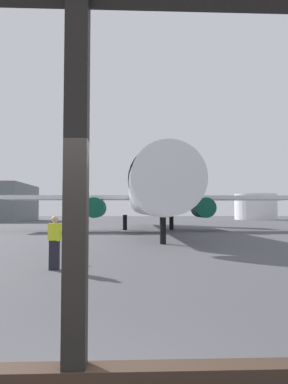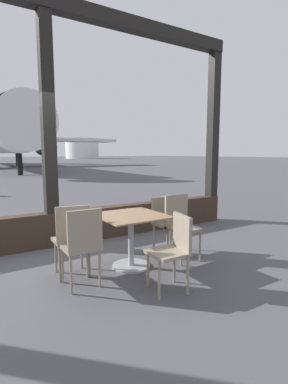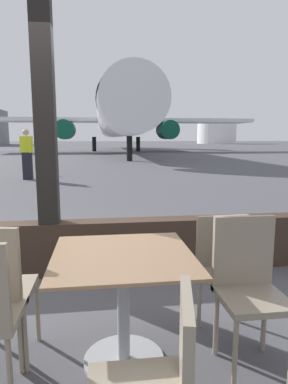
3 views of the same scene
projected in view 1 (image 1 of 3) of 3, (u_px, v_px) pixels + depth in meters
ground_plane at (125, 227)px, 42.89m from camera, size 220.00×220.00×0.00m
window_frame at (75, 259)px, 3.06m from camera, size 7.54×0.24×3.99m
airplane at (149, 195)px, 35.30m from camera, size 28.59×36.62×10.56m
ground_crew_worker at (55, 242)px, 11.60m from camera, size 0.40×0.47×1.74m
traffic_cone at (76, 256)px, 12.84m from camera, size 0.36×0.36×0.60m
fuel_storage_tank at (256, 207)px, 84.91m from camera, size 9.79×9.79×6.05m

